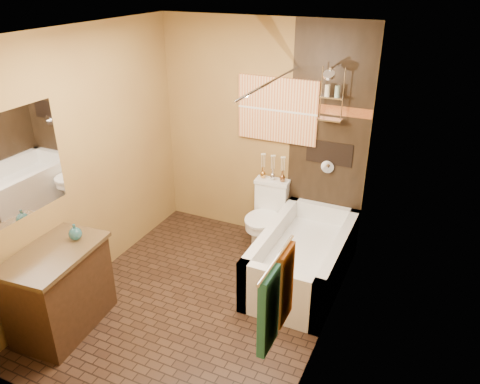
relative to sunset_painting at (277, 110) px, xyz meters
The scene contains 23 objects.
floor 2.15m from the sunset_painting, 97.72° to the right, with size 3.00×3.00×0.00m, color black.
wall_left 2.06m from the sunset_painting, 133.51° to the right, with size 0.02×3.00×2.50m, color olive.
wall_right 1.81m from the sunset_painting, 55.86° to the right, with size 0.02×3.00×2.50m, color olive.
wall_back 0.36m from the sunset_painting, behind, with size 2.40×0.02×2.50m, color olive.
wall_front 3.00m from the sunset_painting, 93.85° to the right, with size 2.40×0.02×2.50m, color olive.
ceiling 1.77m from the sunset_painting, 97.72° to the right, with size 3.00×3.00×0.00m, color silver.
alcove_tile_back 0.65m from the sunset_painting, ahead, with size 0.85×0.01×2.50m, color black.
alcove_tile_right 1.26m from the sunset_painting, 36.27° to the right, with size 0.01×1.50×2.50m, color black.
mosaic_band_back 0.58m from the sunset_painting, ahead, with size 0.85×0.01×0.10m, color maroon.
mosaic_band_right 1.22m from the sunset_painting, 36.55° to the right, with size 0.01×1.50×0.10m, color maroon.
alcove_niche 0.72m from the sunset_painting, ahead, with size 0.50×0.01×0.25m, color black.
shower_fixtures 0.62m from the sunset_painting, ahead, with size 0.24×0.33×1.16m.
curtain_rod 0.89m from the sunset_painting, 74.58° to the right, with size 0.03×0.03×1.55m, color silver.
towel_bar 2.70m from the sunset_painting, 69.38° to the right, with size 0.02×0.02×0.55m, color silver.
towel_teal 2.85m from the sunset_painting, 70.12° to the right, with size 0.05×0.22×0.52m, color #206C69.
towel_rust 2.61m from the sunset_painting, 68.16° to the right, with size 0.05×0.22×0.52m, color brown.
sunset_painting is the anchor object (origin of this frame).
vanity_mirror 2.67m from the sunset_painting, 121.27° to the right, with size 0.01×1.00×0.90m, color white.
bathtub 1.63m from the sunset_painting, 50.39° to the right, with size 0.80×1.50×0.55m.
toilet 1.19m from the sunset_painting, 90.00° to the right, with size 0.40×0.58×0.76m.
vanity 2.80m from the sunset_painting, 116.20° to the right, with size 0.62×0.94×0.79m.
teal_bottle 2.41m from the sunset_painting, 117.67° to the right, with size 0.12×0.12×0.18m, color #225F68, non-canonical shape.
bud_vases 0.64m from the sunset_painting, 90.00° to the right, with size 0.30×0.06×0.29m.
Camera 1 is at (1.89, -3.15, 2.94)m, focal length 35.00 mm.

